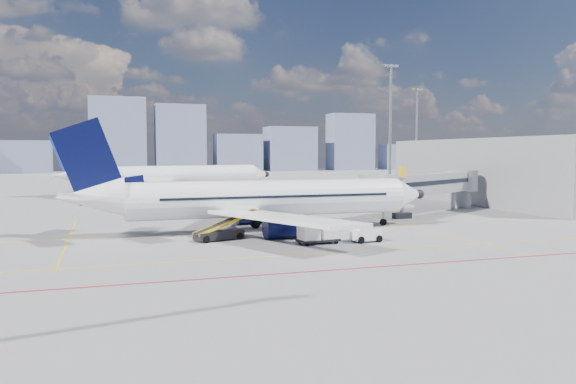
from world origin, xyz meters
name	(u,v)px	position (x,y,z in m)	size (l,w,h in m)	color
ground	(304,242)	(0.00, 0.00, 0.00)	(420.00, 420.00, 0.00)	gray
apron_markings	(314,249)	(-0.58, -3.91, 0.01)	(90.00, 35.12, 0.01)	yellow
jet_bridge	(431,185)	(23.51, 16.91, 3.74)	(23.55, 15.78, 6.30)	gray
terminal_block	(492,171)	(39.95, 26.00, 5.00)	(10.00, 42.00, 10.00)	gray
floodlight_mast_ne	(390,124)	(38.00, 55.00, 13.59)	(3.20, 0.61, 25.45)	gray
floodlight_mast_far	(417,132)	(65.00, 90.00, 13.59)	(3.20, 0.61, 25.45)	gray
distant_skyline	(151,145)	(1.29, 190.00, 11.09)	(252.10, 15.55, 30.14)	slate
main_aircraft	(255,199)	(-2.57, 7.53, 3.22)	(38.04, 33.15, 11.08)	white
second_aircraft	(169,177)	(-5.02, 63.28, 3.22)	(42.82, 36.81, 12.66)	white
baggage_tug	(365,233)	(4.99, -1.88, 0.83)	(2.63, 1.73, 1.74)	white
cargo_dolly	(318,231)	(0.71, -1.51, 1.09)	(3.81, 2.05, 1.99)	black
belt_loader	(220,233)	(-6.91, 3.17, 0.67)	(6.45, 3.36, 2.61)	black
ramp_worker	(364,231)	(5.44, -0.82, 0.79)	(0.58, 0.38, 1.59)	#FFF71A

